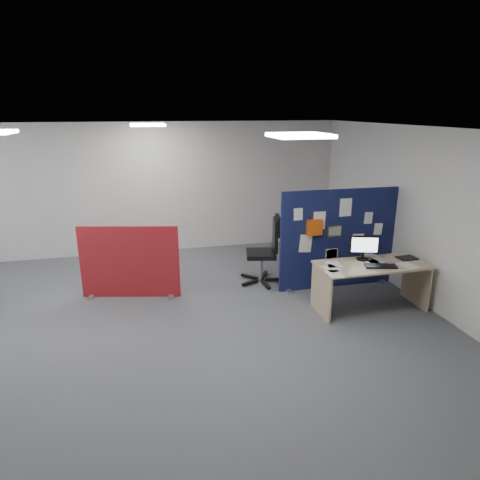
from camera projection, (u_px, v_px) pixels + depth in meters
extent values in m
plane|color=#515358|center=(129.00, 332.00, 5.88)|extent=(9.00, 9.00, 0.00)
cube|color=white|center=(111.00, 130.00, 5.08)|extent=(9.00, 7.00, 0.02)
cube|color=silver|center=(125.00, 190.00, 8.73)|extent=(9.00, 0.02, 2.70)
cube|color=silver|center=(103.00, 429.00, 2.23)|extent=(9.00, 0.02, 2.70)
cube|color=silver|center=(427.00, 218.00, 6.48)|extent=(0.02, 7.00, 2.70)
cube|color=white|center=(300.00, 135.00, 4.61)|extent=(0.60, 0.60, 0.04)
cube|color=white|center=(148.00, 125.00, 7.53)|extent=(0.60, 0.60, 0.04)
cube|color=#10143B|center=(338.00, 239.00, 7.18)|extent=(2.05, 0.06, 1.69)
cube|color=#A9AAAE|center=(287.00, 289.00, 7.23)|extent=(0.08, 0.30, 0.04)
cube|color=#A9AAAE|center=(380.00, 280.00, 7.62)|extent=(0.08, 0.30, 0.04)
cube|color=white|center=(298.00, 214.00, 6.84)|extent=(0.15, 0.01, 0.20)
cube|color=white|center=(319.00, 221.00, 6.96)|extent=(0.21, 0.01, 0.30)
cube|color=white|center=(346.00, 207.00, 7.00)|extent=(0.21, 0.01, 0.30)
cube|color=white|center=(368.00, 218.00, 7.16)|extent=(0.15, 0.01, 0.20)
cube|color=white|center=(306.00, 244.00, 7.02)|extent=(0.21, 0.01, 0.30)
cube|color=white|center=(358.00, 242.00, 7.24)|extent=(0.21, 0.01, 0.30)
cube|color=white|center=(378.00, 229.00, 7.26)|extent=(0.15, 0.01, 0.20)
cube|color=white|center=(332.00, 258.00, 7.21)|extent=(0.21, 0.01, 0.30)
cube|color=white|center=(331.00, 257.00, 7.21)|extent=(0.21, 0.01, 0.30)
cube|color=gold|center=(334.00, 231.00, 7.08)|extent=(0.24, 0.01, 0.18)
cube|color=#D74E0D|center=(314.00, 227.00, 6.92)|extent=(0.25, 0.10, 0.25)
cube|color=tan|center=(372.00, 265.00, 6.37)|extent=(1.65, 0.73, 0.03)
cube|color=tan|center=(321.00, 292.00, 6.30)|extent=(0.03, 0.68, 0.70)
cube|color=tan|center=(416.00, 283.00, 6.66)|extent=(0.03, 0.68, 0.70)
cube|color=tan|center=(360.00, 267.00, 6.73)|extent=(1.49, 0.02, 0.30)
cylinder|color=black|center=(362.00, 259.00, 6.55)|extent=(0.18, 0.18, 0.02)
cube|color=black|center=(363.00, 256.00, 6.53)|extent=(0.04, 0.04, 0.09)
cube|color=black|center=(364.00, 245.00, 6.48)|extent=(0.42, 0.16, 0.27)
cube|color=white|center=(364.00, 245.00, 6.46)|extent=(0.37, 0.12, 0.23)
cube|color=black|center=(381.00, 266.00, 6.25)|extent=(0.48, 0.29, 0.02)
cube|color=#A9AAAE|center=(391.00, 264.00, 6.33)|extent=(0.10, 0.07, 0.03)
cube|color=black|center=(407.00, 258.00, 6.60)|extent=(0.30, 0.24, 0.01)
cube|color=maroon|center=(130.00, 262.00, 6.84)|extent=(1.56, 0.41, 1.19)
cube|color=#A9AAAE|center=(91.00, 299.00, 6.86)|extent=(0.08, 0.30, 0.04)
cube|color=#A9AAAE|center=(172.00, 291.00, 7.15)|extent=(0.08, 0.30, 0.04)
cube|color=black|center=(274.00, 279.00, 7.59)|extent=(0.33, 0.12, 0.04)
cube|color=black|center=(264.00, 275.00, 7.80)|extent=(0.21, 0.31, 0.04)
cube|color=black|center=(249.00, 277.00, 7.71)|extent=(0.26, 0.28, 0.04)
cube|color=black|center=(250.00, 283.00, 7.44)|extent=(0.32, 0.18, 0.04)
cube|color=black|center=(266.00, 284.00, 7.37)|extent=(0.09, 0.33, 0.04)
cylinder|color=#A9AAAE|center=(261.00, 267.00, 7.51)|extent=(0.07, 0.07, 0.46)
cube|color=black|center=(261.00, 254.00, 7.44)|extent=(0.60, 0.60, 0.08)
cube|color=black|center=(275.00, 235.00, 7.34)|extent=(0.15, 0.46, 0.54)
cube|color=black|center=(278.00, 226.00, 7.29)|extent=(0.15, 0.42, 0.33)
cube|color=white|center=(331.00, 268.00, 6.19)|extent=(0.26, 0.33, 0.00)
cube|color=white|center=(333.00, 264.00, 6.36)|extent=(0.25, 0.33, 0.00)
cube|color=white|center=(408.00, 265.00, 6.31)|extent=(0.27, 0.34, 0.00)
cube|color=white|center=(335.00, 274.00, 5.98)|extent=(0.22, 0.31, 0.00)
cube|color=white|center=(372.00, 256.00, 6.69)|extent=(0.25, 0.33, 0.00)
cube|color=white|center=(377.00, 263.00, 6.40)|extent=(0.23, 0.31, 0.00)
cube|color=white|center=(369.00, 260.00, 6.51)|extent=(0.26, 0.33, 0.00)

